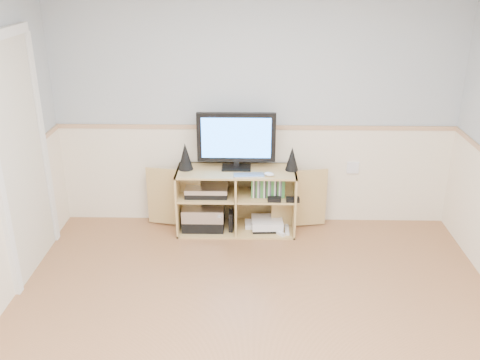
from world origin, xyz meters
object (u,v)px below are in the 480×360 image
Objects in this scene: keyboard at (249,175)px; game_consoles at (266,224)px; media_cabinet at (236,198)px; monitor at (236,139)px.

keyboard reaches higher than game_consoles.
keyboard reaches higher than media_cabinet.
monitor is 2.63× the size of keyboard.
monitor is (-0.00, -0.01, 0.63)m from media_cabinet.
keyboard is (0.12, -0.19, -0.30)m from monitor.
media_cabinet is 0.41m from game_consoles.
game_consoles is (0.18, 0.13, -0.59)m from keyboard.
media_cabinet is at bearing 118.87° from keyboard.
monitor is 0.94m from game_consoles.
media_cabinet is at bearing 167.71° from game_consoles.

